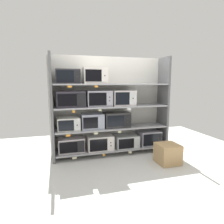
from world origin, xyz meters
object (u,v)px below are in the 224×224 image
object	(u,v)px
microwave_6	(117,120)
microwave_2	(126,141)
microwave_3	(149,138)
microwave_1	(100,142)
microwave_8	(99,98)
microwave_0	(71,145)
microwave_11	(95,76)
microwave_4	(69,124)
microwave_9	(123,98)
microwave_7	(71,99)
shipping_carton	(168,154)
microwave_5	(92,121)
microwave_10	(68,76)

from	to	relation	value
microwave_6	microwave_2	bearing A→B (deg)	-0.05
microwave_3	microwave_1	bearing A→B (deg)	180.00
microwave_6	microwave_8	size ratio (longest dim) A/B	1.08
microwave_1	microwave_3	xyz separation A→B (m)	(1.20, -0.00, 0.01)
microwave_0	microwave_11	size ratio (longest dim) A/B	1.11
microwave_4	microwave_9	distance (m)	1.31
microwave_1	microwave_7	world-z (taller)	microwave_7
microwave_2	microwave_4	bearing A→B (deg)	-180.00
microwave_9	microwave_1	bearing A→B (deg)	-179.99
microwave_2	microwave_6	distance (m)	0.55
shipping_carton	microwave_2	bearing A→B (deg)	126.07
microwave_0	microwave_1	world-z (taller)	microwave_1
microwave_4	microwave_6	distance (m)	1.05
microwave_5	shipping_carton	world-z (taller)	microwave_5
microwave_5	microwave_10	world-z (taller)	microwave_10
microwave_11	shipping_carton	world-z (taller)	microwave_11
microwave_0	microwave_1	size ratio (longest dim) A/B	0.96
microwave_5	microwave_8	size ratio (longest dim) A/B	0.90
microwave_4	microwave_5	xyz separation A→B (m)	(0.50, 0.00, 0.03)
microwave_2	microwave_10	size ratio (longest dim) A/B	1.09
microwave_4	microwave_11	world-z (taller)	microwave_11
microwave_9	microwave_0	bearing A→B (deg)	179.99
microwave_8	microwave_11	size ratio (longest dim) A/B	1.08
microwave_4	microwave_9	xyz separation A→B (m)	(1.20, 0.00, 0.51)
microwave_5	microwave_10	size ratio (longest dim) A/B	0.98
microwave_3	microwave_6	distance (m)	0.94
microwave_2	microwave_9	distance (m)	0.99
microwave_7	microwave_4	bearing A→B (deg)	-179.68
microwave_9	microwave_4	bearing A→B (deg)	-180.00
microwave_0	microwave_5	size ratio (longest dim) A/B	1.14
microwave_2	microwave_5	xyz separation A→B (m)	(-0.78, 0.00, 0.50)
microwave_5	shipping_carton	distance (m)	1.69
microwave_1	microwave_2	world-z (taller)	microwave_1
microwave_6	microwave_11	bearing A→B (deg)	179.99
microwave_2	microwave_0	bearing A→B (deg)	179.99
microwave_6	microwave_7	distance (m)	1.10
microwave_1	microwave_5	xyz separation A→B (m)	(-0.16, 0.00, 0.48)
microwave_7	microwave_10	world-z (taller)	microwave_10
microwave_0	microwave_9	xyz separation A→B (m)	(1.16, -0.00, 0.97)
microwave_5	microwave_3	bearing A→B (deg)	-0.02
microwave_3	microwave_6	world-z (taller)	microwave_6
microwave_1	microwave_7	size ratio (longest dim) A/B	0.98
microwave_4	microwave_5	distance (m)	0.50
microwave_3	microwave_0	bearing A→B (deg)	179.99
microwave_4	microwave_10	xyz separation A→B (m)	(0.01, -0.00, 0.97)
microwave_10	microwave_11	distance (m)	0.56
microwave_5	shipping_carton	size ratio (longest dim) A/B	1.12
microwave_2	shipping_carton	size ratio (longest dim) A/B	1.25
microwave_3	microwave_4	distance (m)	1.91
microwave_7	microwave_8	world-z (taller)	microwave_8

